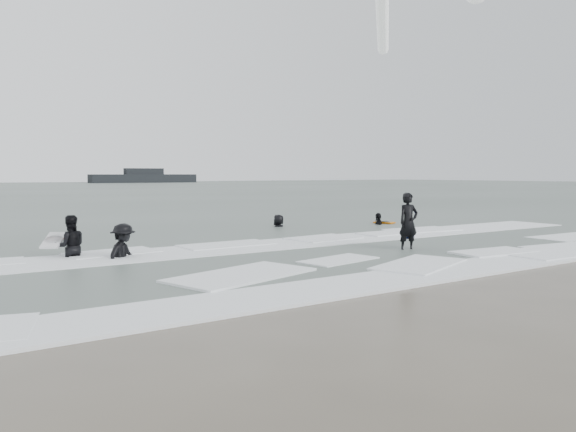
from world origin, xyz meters
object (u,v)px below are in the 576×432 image
surfer_wading (71,259)px  surfer_right_near (378,225)px  surfer_breaker (123,260)px  surfer_right_far (279,228)px  vessel_horizon (144,178)px  surfer_centre (408,251)px

surfer_wading → surfer_right_near: 14.91m
surfer_wading → surfer_breaker: bearing=146.2°
surfer_right_far → vessel_horizon: (37.51, 127.55, 1.44)m
surfer_wading → surfer_breaker: surfer_breaker is taller
surfer_wading → vessel_horizon: (47.51, 132.16, 1.44)m
surfer_right_far → surfer_breaker: bearing=-9.5°
surfer_breaker → vessel_horizon: bearing=31.6°
surfer_wading → surfer_right_far: 11.02m
surfer_centre → surfer_right_near: bearing=62.6°
surfer_right_near → surfer_right_far: surfer_right_far is taller
surfer_wading → surfer_breaker: (1.22, -0.98, 0.00)m
surfer_wading → surfer_centre: bearing=160.8°
surfer_wading → vessel_horizon: size_ratio=0.06×
surfer_wading → surfer_breaker: 1.57m
surfer_wading → surfer_right_far: (10.01, 4.61, 0.00)m
surfer_centre → surfer_wading: surfer_centre is taller
surfer_right_far → surfer_wading: bearing=-17.2°
surfer_right_far → vessel_horizon: size_ratio=0.06×
surfer_centre → surfer_right_near: surfer_centre is taller
surfer_centre → vessel_horizon: bearing=83.5°
surfer_centre → surfer_wading: bearing=165.0°
surfer_centre → surfer_right_far: size_ratio=1.07×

